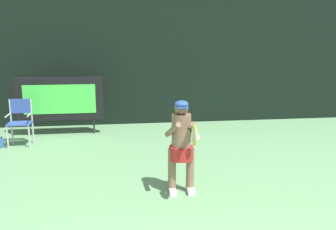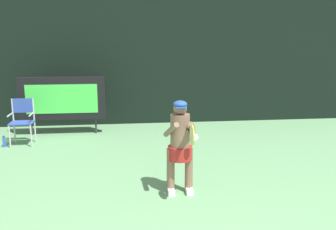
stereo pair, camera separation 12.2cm
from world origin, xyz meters
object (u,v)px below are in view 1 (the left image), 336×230
object	(u,v)px
scoreboard	(60,99)
umpire_chair	(20,119)
water_bottle	(2,143)
tennis_ball_loose	(181,147)
tennis_racket	(194,135)
tennis_player	(181,143)

from	to	relation	value
scoreboard	umpire_chair	distance (m)	1.22
water_bottle	tennis_ball_loose	xyz separation A→B (m)	(4.09, -0.59, -0.09)
tennis_racket	water_bottle	bearing A→B (deg)	119.20
tennis_racket	tennis_player	bearing A→B (deg)	82.39
tennis_player	scoreboard	bearing A→B (deg)	121.39
umpire_chair	tennis_ball_loose	world-z (taller)	umpire_chair
scoreboard	tennis_racket	size ratio (longest dim) A/B	3.65
tennis_racket	scoreboard	bearing A→B (deg)	101.62
water_bottle	tennis_racket	world-z (taller)	tennis_racket
scoreboard	tennis_racket	distance (m)	5.25
tennis_player	tennis_racket	size ratio (longest dim) A/B	2.55
umpire_chair	tennis_player	xyz separation A→B (m)	(3.29, -3.21, 0.23)
water_bottle	tennis_racket	distance (m)	5.26
scoreboard	water_bottle	xyz separation A→B (m)	(-1.20, -1.05, -0.82)
umpire_chair	tennis_ball_loose	bearing A→B (deg)	-12.10
tennis_racket	tennis_ball_loose	size ratio (longest dim) A/B	8.85
water_bottle	tennis_racket	bearing A→B (deg)	-43.13
tennis_player	tennis_ball_loose	xyz separation A→B (m)	(0.41, 2.41, -0.82)
umpire_chair	tennis_ball_loose	distance (m)	3.83
water_bottle	tennis_player	size ratio (longest dim) A/B	0.17
tennis_player	tennis_racket	world-z (taller)	tennis_player
scoreboard	umpire_chair	size ratio (longest dim) A/B	2.04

